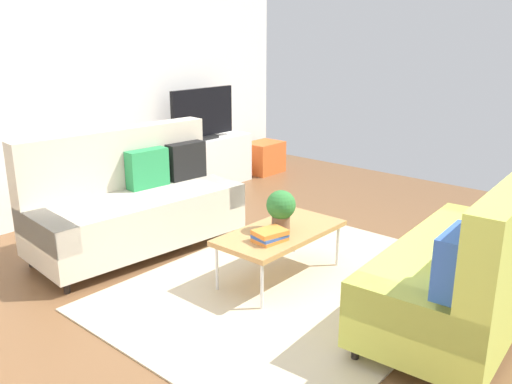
# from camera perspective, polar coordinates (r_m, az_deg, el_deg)

# --- Properties ---
(ground_plane) EXTENTS (7.68, 7.68, 0.00)m
(ground_plane) POSITION_cam_1_polar(r_m,az_deg,el_deg) (4.35, 1.54, -9.96)
(ground_plane) COLOR brown
(wall_far) EXTENTS (6.40, 0.12, 2.90)m
(wall_far) POSITION_cam_1_polar(r_m,az_deg,el_deg) (6.08, -19.54, 11.08)
(wall_far) COLOR white
(wall_far) RESTS_ON ground_plane
(area_rug) EXTENTS (2.90, 2.20, 0.01)m
(area_rug) POSITION_cam_1_polar(r_m,az_deg,el_deg) (4.33, 4.25, -10.02)
(area_rug) COLOR beige
(area_rug) RESTS_ON ground_plane
(couch_beige) EXTENTS (1.97, 1.00, 1.10)m
(couch_beige) POSITION_cam_1_polar(r_m,az_deg,el_deg) (5.04, -12.84, -1.08)
(couch_beige) COLOR beige
(couch_beige) RESTS_ON ground_plane
(couch_green) EXTENTS (1.95, 0.96, 1.10)m
(couch_green) POSITION_cam_1_polar(r_m,az_deg,el_deg) (3.92, 22.05, -7.25)
(couch_green) COLOR #C1CC51
(couch_green) RESTS_ON ground_plane
(coffee_table) EXTENTS (1.10, 0.56, 0.42)m
(coffee_table) POSITION_cam_1_polar(r_m,az_deg,el_deg) (4.32, 2.64, -4.44)
(coffee_table) COLOR #B7844C
(coffee_table) RESTS_ON ground_plane
(tv_console) EXTENTS (1.40, 0.44, 0.64)m
(tv_console) POSITION_cam_1_polar(r_m,az_deg,el_deg) (6.94, -5.66, 3.08)
(tv_console) COLOR silver
(tv_console) RESTS_ON ground_plane
(tv) EXTENTS (1.00, 0.20, 0.64)m
(tv) POSITION_cam_1_polar(r_m,az_deg,el_deg) (6.80, -5.70, 8.23)
(tv) COLOR black
(tv) RESTS_ON tv_console
(storage_trunk) EXTENTS (0.52, 0.40, 0.44)m
(storage_trunk) POSITION_cam_1_polar(r_m,az_deg,el_deg) (7.67, 0.86, 3.72)
(storage_trunk) COLOR orange
(storage_trunk) RESTS_ON ground_plane
(potted_plant) EXTENTS (0.24, 0.24, 0.33)m
(potted_plant) POSITION_cam_1_polar(r_m,az_deg,el_deg) (4.25, 2.68, -1.71)
(potted_plant) COLOR brown
(potted_plant) RESTS_ON coffee_table
(table_book_0) EXTENTS (0.26, 0.21, 0.03)m
(table_book_0) POSITION_cam_1_polar(r_m,az_deg,el_deg) (4.09, 1.50, -5.06)
(table_book_0) COLOR orange
(table_book_0) RESTS_ON coffee_table
(table_book_1) EXTENTS (0.26, 0.21, 0.02)m
(table_book_1) POSITION_cam_1_polar(r_m,az_deg,el_deg) (4.08, 1.50, -4.72)
(table_book_1) COLOR #3359B2
(table_book_1) RESTS_ON table_book_0
(table_book_2) EXTENTS (0.27, 0.23, 0.04)m
(table_book_2) POSITION_cam_1_polar(r_m,az_deg,el_deg) (4.07, 1.51, -4.31)
(table_book_2) COLOR orange
(table_book_2) RESTS_ON table_book_1
(vase_0) EXTENTS (0.13, 0.13, 0.12)m
(vase_0) POSITION_cam_1_polar(r_m,az_deg,el_deg) (6.52, -9.78, 5.46)
(vase_0) COLOR silver
(vase_0) RESTS_ON tv_console
(vase_1) EXTENTS (0.13, 0.13, 0.13)m
(vase_1) POSITION_cam_1_polar(r_m,az_deg,el_deg) (6.64, -8.50, 5.76)
(vase_1) COLOR #B24C4C
(vase_1) RESTS_ON tv_console
(bottle_0) EXTENTS (0.06, 0.06, 0.21)m
(bottle_0) POSITION_cam_1_polar(r_m,az_deg,el_deg) (6.69, -6.77, 6.25)
(bottle_0) COLOR red
(bottle_0) RESTS_ON tv_console
(bottle_1) EXTENTS (0.05, 0.05, 0.18)m
(bottle_1) POSITION_cam_1_polar(r_m,az_deg,el_deg) (6.76, -6.09, 6.27)
(bottle_1) COLOR #3359B2
(bottle_1) RESTS_ON tv_console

